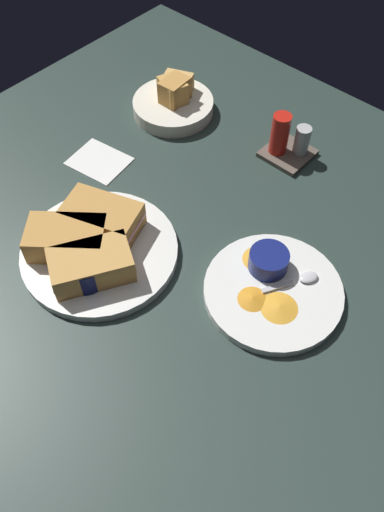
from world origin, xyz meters
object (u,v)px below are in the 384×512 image
Objects in this scene: plate_sandwich_main at (100,252)px; spoon_by_dark_ramekin at (90,249)px; condiment_caddy at (287,142)px; sandwich_half_near at (102,217)px; spoon_by_gravy_ramekin at (301,280)px; bread_basket_rear at (174,101)px; sandwich_half_extra at (91,265)px; plate_chips_companion at (273,291)px; ramekin_dark_sauce at (84,269)px; ramekin_light_gravy at (269,260)px; sandwich_half_far at (67,238)px.

plate_sandwich_main is 3.23× the size of spoon_by_dark_ramekin.
plate_sandwich_main is 42.72cm from condiment_caddy.
sandwich_half_near reaches higher than spoon_by_gravy_ramekin.
bread_basket_rear is 1.81× the size of condiment_caddy.
sandwich_half_extra is at bearing -52.36° from sandwich_half_near.
bread_basket_rear reaches higher than spoon_by_gravy_ramekin.
plate_chips_companion is (23.87, 17.44, -3.20)cm from sandwich_half_extra.
ramekin_dark_sauce is 35.07cm from spoon_by_gravy_ramekin.
ramekin_light_gravy is 45.59cm from bread_basket_rear.
condiment_caddy reaches higher than plate_sandwich_main.
ramekin_light_gravy is at bearing 24.53° from sandwich_half_near.
condiment_caddy is (8.95, 41.69, 2.61)cm from plate_sandwich_main.
bread_basket_rear reaches higher than plate_sandwich_main.
sandwich_half_far is 42.05cm from bread_basket_rear.
plate_chips_companion is at bearing -57.48° from condiment_caddy.
plate_sandwich_main is 6.82cm from ramekin_dark_sauce.
sandwich_half_near is 2.08× the size of ramekin_dark_sauce.
sandwich_half_near is 11.12cm from ramekin_dark_sauce.
spoon_by_dark_ramekin is 0.37× the size of plate_chips_companion.
plate_sandwich_main is 3.76× the size of ramekin_dark_sauce.
condiment_caddy reaches higher than sandwich_half_near.
sandwich_half_far is 0.66× the size of plate_chips_companion.
plate_chips_companion is at bearing -39.81° from ramekin_light_gravy.
spoon_by_dark_ramekin is 0.48× the size of bread_basket_rear.
sandwich_half_near is (-3.12, 4.04, 3.20)cm from plate_sandwich_main.
condiment_caddy reaches higher than spoon_by_gravy_ramekin.
plate_chips_companion is 49.93cm from bread_basket_rear.
plate_sandwich_main is at bearing -52.36° from sandwich_half_near.
spoon_by_dark_ramekin is at bearing -66.90° from bread_basket_rear.
sandwich_half_near reaches higher than plate_sandwich_main.
bread_basket_rear is (-16.19, 37.96, 0.59)cm from spoon_by_dark_ramekin.
sandwich_half_near is 6.00cm from spoon_by_dark_ramekin.
sandwich_half_extra is 1.28cm from ramekin_dark_sauce.
spoon_by_gravy_ramekin is (32.50, 13.56, -2.04)cm from sandwich_half_near.
spoon_by_dark_ramekin is at bearing -127.78° from plate_sandwich_main.
plate_chips_companion is 4.98cm from spoon_by_gravy_ramekin.
sandwich_half_near is 0.99× the size of sandwich_half_extra.
ramekin_light_gravy reaches higher than plate_sandwich_main.
sandwich_half_far is 1.79× the size of spoon_by_dark_ramekin.
plate_chips_companion is at bearing 27.54° from spoon_by_dark_ramekin.
condiment_caddy is (12.07, 37.64, -0.59)cm from sandwich_half_near.
ramekin_dark_sauce is at bearing -64.64° from bread_basket_rear.
ramekin_light_gravy is at bearing 35.37° from spoon_by_dark_ramekin.
ramekin_light_gravy is at bearing -60.10° from condiment_caddy.
sandwich_half_far is 7.28cm from ramekin_dark_sauce.
condiment_caddy is at bearing 73.83° from sandwich_half_far.
sandwich_half_far is (-0.93, -7.16, 0.00)cm from sandwich_half_near.
plate_chips_companion is (24.09, 18.71, -3.14)cm from ramekin_dark_sauce.
plate_sandwich_main is at bearing 37.64° from sandwich_half_far.
spoon_by_gravy_ramekin is (30.25, 18.74, 0.00)cm from spoon_by_dark_ramekin.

